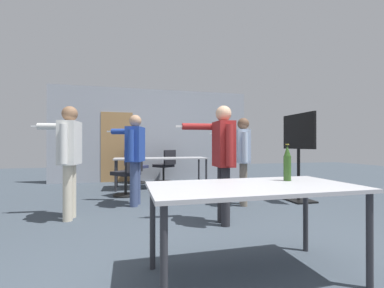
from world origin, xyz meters
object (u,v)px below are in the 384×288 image
object	(u,v)px
tv_screen	(299,148)
office_chair_mid_tucked	(128,175)
person_right_polo	(135,151)
beer_bottle	(287,163)
person_near_casual	(69,151)
person_center_tall	(223,152)
office_chair_near_pushed	(165,167)
person_left_plaid	(243,152)
office_chair_far_left	(135,168)

from	to	relation	value
tv_screen	office_chair_mid_tucked	distance (m)	3.50
person_right_polo	beer_bottle	xyz separation A→B (m)	(1.29, -2.67, -0.06)
person_near_casual	person_right_polo	bearing A→B (deg)	-49.89
office_chair_mid_tucked	beer_bottle	size ratio (longest dim) A/B	2.81
person_near_casual	beer_bottle	xyz separation A→B (m)	(2.25, -2.01, -0.08)
tv_screen	person_near_casual	distance (m)	4.06
tv_screen	beer_bottle	xyz separation A→B (m)	(-1.81, -2.26, -0.11)
person_center_tall	office_chair_near_pushed	bearing A→B (deg)	5.44
person_left_plaid	beer_bottle	distance (m)	2.29
person_left_plaid	person_right_polo	bearing A→B (deg)	95.79
person_center_tall	office_chair_mid_tucked	distance (m)	2.67
person_near_casual	beer_bottle	bearing A→B (deg)	-126.15
tv_screen	office_chair_mid_tucked	bearing A→B (deg)	-111.75
office_chair_far_left	beer_bottle	xyz separation A→B (m)	(1.20, -5.44, 0.48)
person_near_casual	office_chair_far_left	bearing A→B (deg)	-11.30
tv_screen	person_left_plaid	distance (m)	1.21
person_right_polo	office_chair_far_left	size ratio (longest dim) A/B	1.76
tv_screen	person_right_polo	xyz separation A→B (m)	(-3.10, 0.41, -0.05)
tv_screen	person_near_casual	xyz separation A→B (m)	(-4.06, -0.25, -0.03)
tv_screen	person_center_tall	distance (m)	2.21
person_near_casual	person_left_plaid	size ratio (longest dim) A/B	1.05
tv_screen	person_right_polo	bearing A→B (deg)	-97.46
beer_bottle	office_chair_near_pushed	bearing A→B (deg)	93.70
office_chair_mid_tucked	beer_bottle	world-z (taller)	beer_bottle
person_near_casual	office_chair_near_pushed	bearing A→B (deg)	-23.90
person_center_tall	office_chair_mid_tucked	world-z (taller)	person_center_tall
office_chair_near_pushed	office_chair_far_left	size ratio (longest dim) A/B	1.02
office_chair_far_left	beer_bottle	world-z (taller)	beer_bottle
person_left_plaid	office_chair_mid_tucked	world-z (taller)	person_left_plaid
person_right_polo	person_near_casual	bearing A→B (deg)	141.61
office_chair_far_left	beer_bottle	bearing A→B (deg)	50.81
office_chair_mid_tucked	beer_bottle	xyz separation A→B (m)	(1.40, -3.54, 0.47)
office_chair_far_left	tv_screen	bearing A→B (deg)	81.79
person_right_polo	office_chair_near_pushed	bearing A→B (deg)	-2.17
office_chair_near_pushed	office_chair_far_left	distance (m)	0.86
person_right_polo	person_center_tall	size ratio (longest dim) A/B	1.00
office_chair_near_pushed	person_right_polo	bearing A→B (deg)	-145.75
person_right_polo	office_chair_near_pushed	distance (m)	2.91
beer_bottle	person_left_plaid	bearing A→B (deg)	74.82
person_near_casual	office_chair_mid_tucked	bearing A→B (deg)	-23.28
tv_screen	person_left_plaid	xyz separation A→B (m)	(-1.21, -0.05, -0.07)
person_right_polo	office_chair_mid_tucked	bearing A→B (deg)	24.31
person_near_casual	office_chair_mid_tucked	distance (m)	1.83
person_right_polo	office_chair_near_pushed	size ratio (longest dim) A/B	1.73
person_near_casual	person_center_tall	size ratio (longest dim) A/B	1.02
office_chair_far_left	person_center_tall	bearing A→B (deg)	52.42
person_center_tall	office_chair_mid_tucked	xyz separation A→B (m)	(-1.25, 2.29, -0.54)
person_center_tall	office_chair_far_left	world-z (taller)	person_center_tall
office_chair_near_pushed	person_left_plaid	bearing A→B (deg)	-109.77
tv_screen	office_chair_far_left	bearing A→B (deg)	-136.53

